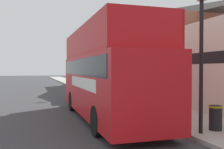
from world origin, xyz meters
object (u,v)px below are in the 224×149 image
object	(u,v)px
tour_bus	(106,79)
litter_bin	(215,117)
lamp_post_nearest	(201,29)
lamp_post_third	(99,55)
parked_car_ahead_of_bus	(85,91)
lamp_post_second	(129,48)

from	to	relation	value
tour_bus	litter_bin	bearing A→B (deg)	-52.48
lamp_post_nearest	lamp_post_third	xyz separation A→B (m)	(0.17, 14.00, -0.16)
parked_car_ahead_of_bus	lamp_post_third	distance (m)	4.34
lamp_post_nearest	parked_car_ahead_of_bus	bearing A→B (deg)	98.43
lamp_post_nearest	lamp_post_third	world-z (taller)	lamp_post_nearest
lamp_post_nearest	lamp_post_third	distance (m)	14.01
tour_bus	lamp_post_nearest	world-z (taller)	lamp_post_nearest
lamp_post_nearest	litter_bin	bearing A→B (deg)	15.85
lamp_post_nearest	lamp_post_second	bearing A→B (deg)	88.85
tour_bus	litter_bin	size ratio (longest dim) A/B	11.14
litter_bin	tour_bus	bearing A→B (deg)	127.18
tour_bus	lamp_post_second	bearing A→B (deg)	52.83
lamp_post_nearest	lamp_post_third	size ratio (longest dim) A/B	1.06
lamp_post_nearest	litter_bin	xyz separation A→B (m)	(0.76, 0.21, -3.00)
lamp_post_nearest	tour_bus	bearing A→B (deg)	117.95
tour_bus	lamp_post_third	world-z (taller)	lamp_post_third
lamp_post_nearest	lamp_post_second	distance (m)	7.00
lamp_post_nearest	litter_bin	distance (m)	3.10
lamp_post_second	litter_bin	size ratio (longest dim) A/B	5.70
parked_car_ahead_of_bus	lamp_post_third	xyz separation A→B (m)	(1.82, 2.85, 2.73)
tour_bus	lamp_post_second	xyz separation A→B (m)	(2.28, 2.97, 1.66)
parked_car_ahead_of_bus	lamp_post_nearest	world-z (taller)	lamp_post_nearest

